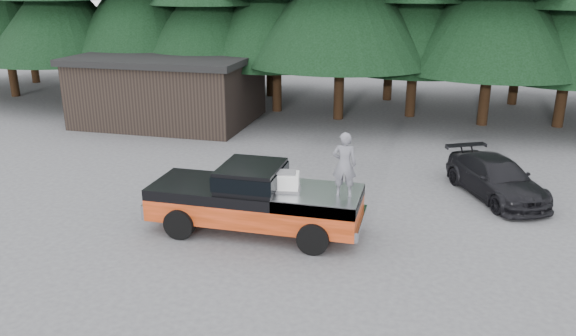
% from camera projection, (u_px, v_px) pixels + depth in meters
% --- Properties ---
extents(ground, '(120.00, 120.00, 0.00)m').
position_uv_depth(ground, '(286.00, 244.00, 14.99)').
color(ground, '#454547').
rests_on(ground, ground).
extents(pickup_truck, '(6.00, 2.04, 1.33)m').
position_uv_depth(pickup_truck, '(255.00, 208.00, 15.58)').
color(pickup_truck, '#E24C21').
rests_on(pickup_truck, ground).
extents(truck_cab, '(1.66, 1.90, 0.59)m').
position_uv_depth(truck_cab, '(251.00, 176.00, 15.30)').
color(truck_cab, black).
rests_on(truck_cab, pickup_truck).
extents(air_compressor, '(0.74, 0.65, 0.46)m').
position_uv_depth(air_compressor, '(286.00, 182.00, 15.02)').
color(air_compressor, silver).
rests_on(air_compressor, pickup_truck).
extents(man_on_bed, '(0.66, 0.47, 1.72)m').
position_uv_depth(man_on_bed, '(344.00, 164.00, 14.42)').
color(man_on_bed, slate).
rests_on(man_on_bed, pickup_truck).
extents(parked_car, '(3.52, 4.67, 1.26)m').
position_uv_depth(parked_car, '(496.00, 178.00, 18.08)').
color(parked_car, black).
rests_on(parked_car, ground).
extents(utility_building, '(8.40, 6.40, 3.30)m').
position_uv_depth(utility_building, '(170.00, 88.00, 27.60)').
color(utility_building, black).
rests_on(utility_building, ground).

